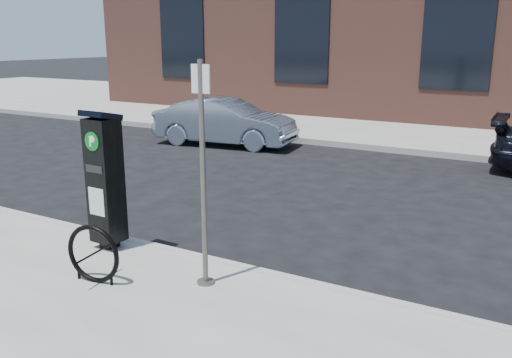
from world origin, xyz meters
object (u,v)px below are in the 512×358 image
Objects in this scene: parking_kiosk at (105,178)px; sign_pole at (203,178)px; car_silver at (225,122)px; bike_rack at (93,254)px.

parking_kiosk is 0.74× the size of sign_pole.
sign_pole is at bearing -156.29° from car_silver.
sign_pole is at bearing 20.33° from bike_rack.
car_silver is at bearing 113.80° from parking_kiosk.
bike_rack is 8.74m from car_silver.
sign_pole reaches higher than car_silver.
parking_kiosk is at bearing 169.06° from sign_pole.
car_silver is (-4.57, 7.43, -0.72)m from sign_pole.
bike_rack is (0.61, -0.84, -0.58)m from parking_kiosk.
parking_kiosk is 0.47× the size of car_silver.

